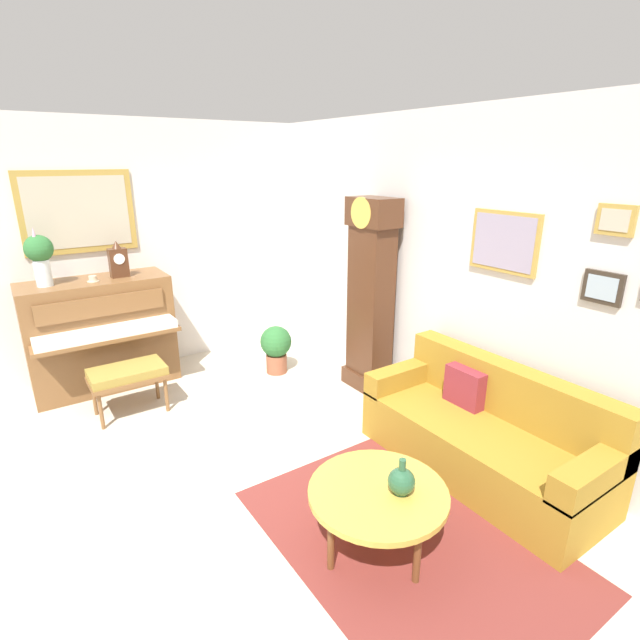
% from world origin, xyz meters
% --- Properties ---
extents(ground_plane, '(6.40, 6.00, 0.10)m').
position_xyz_m(ground_plane, '(0.00, 0.00, -0.05)').
color(ground_plane, beige).
extents(wall_left, '(0.13, 4.90, 2.80)m').
position_xyz_m(wall_left, '(-2.60, -0.01, 1.41)').
color(wall_left, silver).
rests_on(wall_left, ground_plane).
extents(wall_back, '(5.30, 0.13, 2.80)m').
position_xyz_m(wall_back, '(0.02, 2.40, 1.40)').
color(wall_back, silver).
rests_on(wall_back, ground_plane).
extents(area_rug, '(2.10, 1.50, 0.01)m').
position_xyz_m(area_rug, '(1.29, 0.90, 0.00)').
color(area_rug, maroon).
rests_on(area_rug, ground_plane).
extents(piano, '(0.87, 1.44, 1.19)m').
position_xyz_m(piano, '(-2.23, -0.23, 0.60)').
color(piano, brown).
rests_on(piano, ground_plane).
extents(piano_bench, '(0.42, 0.70, 0.48)m').
position_xyz_m(piano_bench, '(-1.44, -0.17, 0.41)').
color(piano_bench, brown).
rests_on(piano_bench, ground_plane).
extents(grandfather_clock, '(0.52, 0.34, 2.03)m').
position_xyz_m(grandfather_clock, '(-0.60, 2.12, 0.96)').
color(grandfather_clock, '#4C2B19').
rests_on(grandfather_clock, ground_plane).
extents(couch, '(1.90, 0.80, 0.84)m').
position_xyz_m(couch, '(1.07, 1.92, 0.31)').
color(couch, olive).
rests_on(couch, ground_plane).
extents(coffee_table, '(0.88, 0.88, 0.41)m').
position_xyz_m(coffee_table, '(1.21, 0.70, 0.38)').
color(coffee_table, gold).
rests_on(coffee_table, ground_plane).
extents(mantel_clock, '(0.13, 0.18, 0.38)m').
position_xyz_m(mantel_clock, '(-2.23, 0.04, 1.36)').
color(mantel_clock, '#4C2B19').
rests_on(mantel_clock, piano).
extents(flower_vase, '(0.26, 0.26, 0.58)m').
position_xyz_m(flower_vase, '(-2.23, -0.67, 1.50)').
color(flower_vase, silver).
rests_on(flower_vase, piano).
extents(teacup, '(0.12, 0.12, 0.06)m').
position_xyz_m(teacup, '(-2.16, -0.24, 1.21)').
color(teacup, beige).
rests_on(teacup, piano).
extents(green_jug, '(0.17, 0.17, 0.24)m').
position_xyz_m(green_jug, '(1.31, 0.80, 0.50)').
color(green_jug, '#234C33').
rests_on(green_jug, coffee_table).
extents(potted_plant, '(0.36, 0.36, 0.56)m').
position_xyz_m(potted_plant, '(-1.48, 1.47, 0.32)').
color(potted_plant, '#935138').
rests_on(potted_plant, ground_plane).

